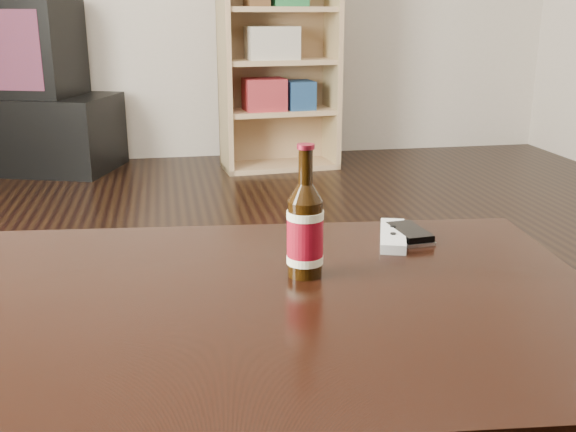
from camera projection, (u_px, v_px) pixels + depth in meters
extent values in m
cube|color=black|center=(235.00, 397.00, 1.72)|extent=(5.00, 6.00, 0.01)
cube|color=black|center=(22.00, 132.00, 4.15)|extent=(1.25, 0.91, 0.45)
cube|color=black|center=(12.00, 48.00, 4.00)|extent=(0.85, 0.68, 0.55)
cube|color=tan|center=(224.00, 63.00, 3.96)|extent=(0.06, 0.32, 1.30)
cube|color=tan|center=(332.00, 61.00, 4.13)|extent=(0.06, 0.32, 1.30)
cube|color=tan|center=(280.00, 165.00, 4.23)|extent=(0.73, 0.38, 0.03)
cube|color=tan|center=(273.00, 60.00, 4.18)|extent=(0.70, 0.09, 1.30)
cube|color=tan|center=(279.00, 112.00, 4.13)|extent=(0.66, 0.35, 0.03)
cube|color=tan|center=(279.00, 62.00, 4.04)|extent=(0.66, 0.35, 0.03)
cube|color=tan|center=(279.00, 9.00, 3.95)|extent=(0.66, 0.35, 0.03)
cube|color=#9F2A31|center=(264.00, 94.00, 4.05)|extent=(0.26, 0.22, 0.19)
cube|color=navy|center=(299.00, 95.00, 4.11)|extent=(0.18, 0.21, 0.17)
cube|color=beige|center=(272.00, 43.00, 3.98)|extent=(0.32, 0.23, 0.19)
cube|color=black|center=(203.00, 317.00, 1.10)|extent=(1.39, 0.90, 0.07)
cylinder|color=black|center=(470.00, 351.00, 1.50)|extent=(0.08, 0.08, 0.43)
cylinder|color=black|center=(305.00, 239.00, 1.16)|extent=(0.06, 0.06, 0.14)
cylinder|color=maroon|center=(305.00, 237.00, 1.16)|extent=(0.06, 0.06, 0.08)
cylinder|color=#F3EEC7|center=(305.00, 215.00, 1.15)|extent=(0.06, 0.06, 0.01)
cylinder|color=#F3EEC7|center=(305.00, 259.00, 1.17)|extent=(0.06, 0.06, 0.01)
cone|color=black|center=(305.00, 192.00, 1.14)|extent=(0.06, 0.06, 0.03)
cylinder|color=black|center=(306.00, 167.00, 1.13)|extent=(0.02, 0.02, 0.06)
cylinder|color=maroon|center=(306.00, 147.00, 1.12)|extent=(0.03, 0.03, 0.01)
cube|color=silver|center=(409.00, 236.00, 1.37)|extent=(0.07, 0.12, 0.01)
cube|color=black|center=(409.00, 233.00, 1.37)|extent=(0.07, 0.12, 0.02)
cylinder|color=silver|center=(417.00, 234.00, 1.34)|extent=(0.02, 0.02, 0.00)
cube|color=#BCBCBE|center=(393.00, 236.00, 1.36)|extent=(0.10, 0.18, 0.02)
cylinder|color=black|center=(393.00, 226.00, 1.38)|extent=(0.01, 0.01, 0.00)
cylinder|color=black|center=(393.00, 234.00, 1.34)|extent=(0.01, 0.01, 0.00)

